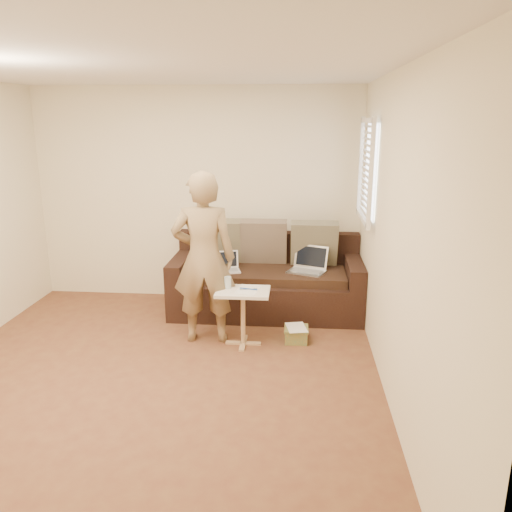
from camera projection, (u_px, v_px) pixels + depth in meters
name	position (u px, v px, depth m)	size (l,w,h in m)	color
floor	(151.00, 383.00, 4.35)	(4.50, 4.50, 0.00)	brown
ceiling	(131.00, 64.00, 3.66)	(4.50, 4.50, 0.00)	white
wall_back	(197.00, 196.00, 6.16)	(4.00, 4.00, 0.00)	beige
wall_right	(396.00, 242.00, 3.84)	(4.50, 4.50, 0.00)	beige
window_blinds	(367.00, 170.00, 5.18)	(0.12, 0.88, 1.08)	white
sofa	(267.00, 277.00, 5.87)	(2.20, 0.95, 0.85)	black
pillow_left	(218.00, 241.00, 6.04)	(0.55, 0.14, 0.55)	#675F4C
pillow_mid	(264.00, 242.00, 6.00)	(0.55, 0.14, 0.55)	brown
pillow_right	(314.00, 244.00, 5.92)	(0.55, 0.14, 0.55)	#675F4C
laptop_silver	(306.00, 272.00, 5.73)	(0.40, 0.29, 0.27)	#B7BABC
laptop_white	(226.00, 272.00, 5.75)	(0.30, 0.22, 0.22)	white
person	(204.00, 258.00, 4.98)	(0.64, 0.43, 1.75)	olive
side_table	(243.00, 318.00, 5.02)	(0.53, 0.37, 0.58)	silver
drinking_glass	(228.00, 282.00, 4.99)	(0.07, 0.07, 0.12)	silver
scissors	(248.00, 289.00, 4.96)	(0.18, 0.10, 0.02)	silver
paper_on_table	(248.00, 290.00, 4.96)	(0.21, 0.30, 0.00)	white
striped_box	(296.00, 334.00, 5.14)	(0.24, 0.24, 0.15)	orange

